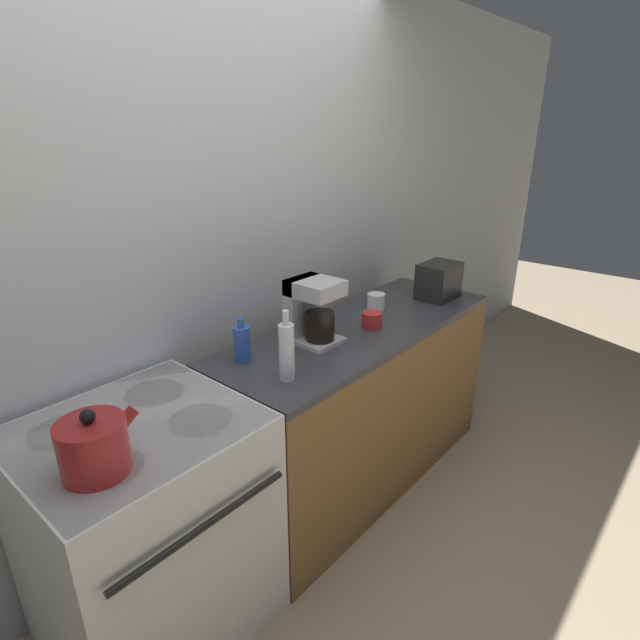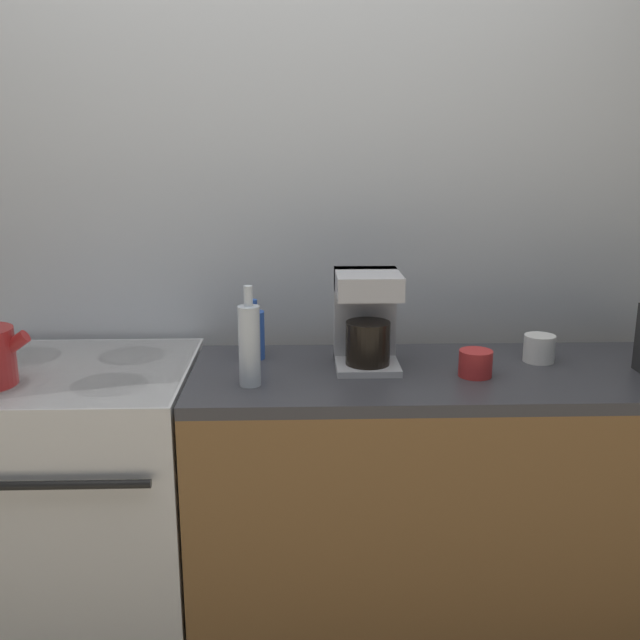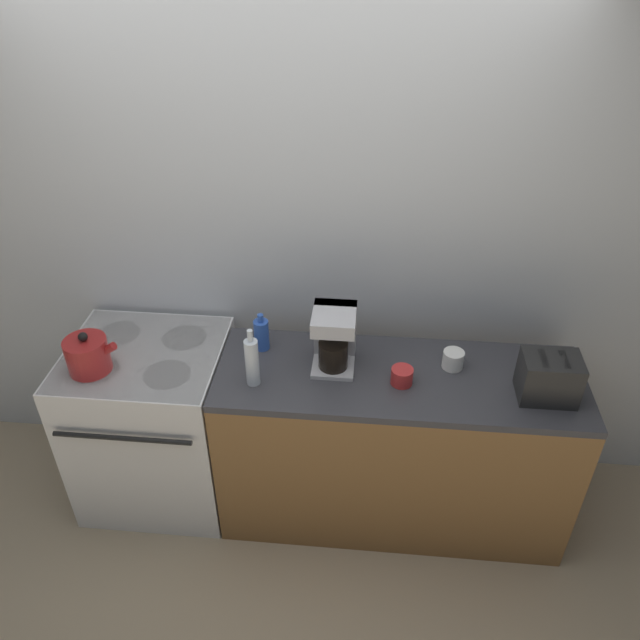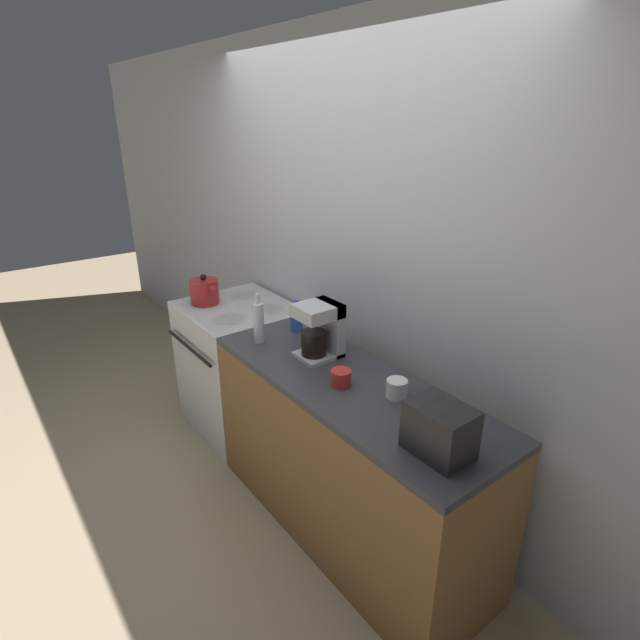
% 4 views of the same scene
% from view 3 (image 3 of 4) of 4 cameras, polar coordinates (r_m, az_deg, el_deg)
% --- Properties ---
extents(ground_plane, '(12.00, 12.00, 0.00)m').
position_cam_3_polar(ground_plane, '(3.37, -4.68, -19.64)').
color(ground_plane, tan).
extents(wall_back, '(8.00, 0.05, 2.60)m').
position_cam_3_polar(wall_back, '(3.05, -3.60, 6.59)').
color(wall_back, silver).
rests_on(wall_back, ground_plane).
extents(stove, '(0.75, 0.72, 0.91)m').
position_cam_3_polar(stove, '(3.38, -14.80, -8.91)').
color(stove, silver).
rests_on(stove, ground_plane).
extents(counter_block, '(1.68, 0.59, 0.91)m').
position_cam_3_polar(counter_block, '(3.18, 6.71, -11.32)').
color(counter_block, brown).
rests_on(counter_block, ground_plane).
extents(kettle, '(0.24, 0.19, 0.21)m').
position_cam_3_polar(kettle, '(3.02, -20.44, -3.00)').
color(kettle, maroon).
rests_on(kettle, stove).
extents(toaster, '(0.24, 0.18, 0.20)m').
position_cam_3_polar(toaster, '(2.85, 20.21, -4.95)').
color(toaster, black).
rests_on(toaster, counter_block).
extents(coffee_maker, '(0.19, 0.22, 0.30)m').
position_cam_3_polar(coffee_maker, '(2.83, 1.31, -1.42)').
color(coffee_maker, '#B7B7BC').
rests_on(coffee_maker, counter_block).
extents(bottle_clear, '(0.06, 0.06, 0.29)m').
position_cam_3_polar(bottle_clear, '(2.75, -6.23, -3.78)').
color(bottle_clear, silver).
rests_on(bottle_clear, counter_block).
extents(bottle_blue, '(0.07, 0.07, 0.19)m').
position_cam_3_polar(bottle_blue, '(2.97, -5.37, -1.29)').
color(bottle_blue, '#2D56B7').
rests_on(bottle_blue, counter_block).
extents(cup_red, '(0.10, 0.10, 0.08)m').
position_cam_3_polar(cup_red, '(2.81, 7.50, -5.11)').
color(cup_red, red).
rests_on(cup_red, counter_block).
extents(cup_white, '(0.10, 0.10, 0.09)m').
position_cam_3_polar(cup_white, '(2.93, 12.07, -3.54)').
color(cup_white, white).
rests_on(cup_white, counter_block).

